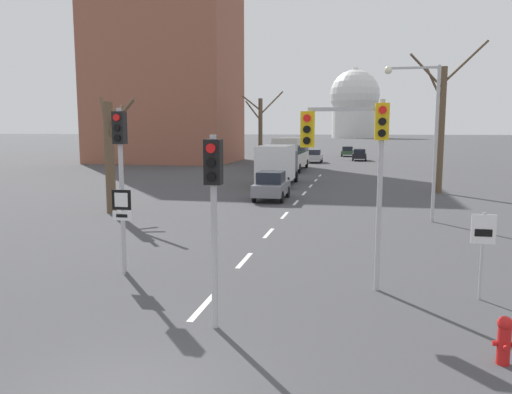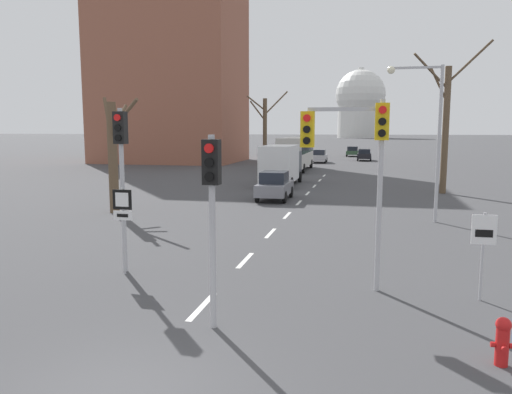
# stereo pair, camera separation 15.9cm
# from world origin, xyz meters

# --- Properties ---
(lane_stripe_0) EXTENTS (0.16, 2.00, 0.01)m
(lane_stripe_0) POSITION_xyz_m (0.00, 4.44, 0.00)
(lane_stripe_0) COLOR silver
(lane_stripe_0) RESTS_ON ground_plane
(lane_stripe_1) EXTENTS (0.16, 2.00, 0.01)m
(lane_stripe_1) POSITION_xyz_m (0.00, 8.94, 0.00)
(lane_stripe_1) COLOR silver
(lane_stripe_1) RESTS_ON ground_plane
(lane_stripe_2) EXTENTS (0.16, 2.00, 0.01)m
(lane_stripe_2) POSITION_xyz_m (0.00, 13.44, 0.00)
(lane_stripe_2) COLOR silver
(lane_stripe_2) RESTS_ON ground_plane
(lane_stripe_3) EXTENTS (0.16, 2.00, 0.01)m
(lane_stripe_3) POSITION_xyz_m (0.00, 17.94, 0.00)
(lane_stripe_3) COLOR silver
(lane_stripe_3) RESTS_ON ground_plane
(lane_stripe_4) EXTENTS (0.16, 2.00, 0.01)m
(lane_stripe_4) POSITION_xyz_m (0.00, 22.44, 0.00)
(lane_stripe_4) COLOR silver
(lane_stripe_4) RESTS_ON ground_plane
(lane_stripe_5) EXTENTS (0.16, 2.00, 0.01)m
(lane_stripe_5) POSITION_xyz_m (0.00, 26.94, 0.00)
(lane_stripe_5) COLOR silver
(lane_stripe_5) RESTS_ON ground_plane
(lane_stripe_6) EXTENTS (0.16, 2.00, 0.01)m
(lane_stripe_6) POSITION_xyz_m (0.00, 31.44, 0.00)
(lane_stripe_6) COLOR silver
(lane_stripe_6) RESTS_ON ground_plane
(lane_stripe_7) EXTENTS (0.16, 2.00, 0.01)m
(lane_stripe_7) POSITION_xyz_m (0.00, 35.94, 0.00)
(lane_stripe_7) COLOR silver
(lane_stripe_7) RESTS_ON ground_plane
(lane_stripe_8) EXTENTS (0.16, 2.00, 0.01)m
(lane_stripe_8) POSITION_xyz_m (0.00, 40.44, 0.00)
(lane_stripe_8) COLOR silver
(lane_stripe_8) RESTS_ON ground_plane
(traffic_signal_near_left) EXTENTS (0.36, 0.34, 4.98)m
(traffic_signal_near_left) POSITION_xyz_m (-3.32, 6.89, 3.48)
(traffic_signal_near_left) COLOR #B2B2B7
(traffic_signal_near_left) RESTS_ON ground_plane
(traffic_signal_centre_tall) EXTENTS (0.36, 0.34, 4.25)m
(traffic_signal_centre_tall) POSITION_xyz_m (0.66, 3.26, 2.98)
(traffic_signal_centre_tall) COLOR #B2B2B7
(traffic_signal_centre_tall) RESTS_ON ground_plane
(traffic_signal_near_right) EXTENTS (2.30, 0.34, 5.14)m
(traffic_signal_near_right) POSITION_xyz_m (3.57, 6.66, 3.90)
(traffic_signal_near_right) COLOR #B2B2B7
(traffic_signal_near_right) RESTS_ON ground_plane
(route_sign_post) EXTENTS (0.60, 0.08, 2.63)m
(route_sign_post) POSITION_xyz_m (-3.20, 6.62, 1.80)
(route_sign_post) COLOR #B2B2B7
(route_sign_post) RESTS_ON ground_plane
(speed_limit_sign) EXTENTS (0.60, 0.08, 2.28)m
(speed_limit_sign) POSITION_xyz_m (6.82, 6.42, 1.54)
(speed_limit_sign) COLOR #B2B2B7
(speed_limit_sign) RESTS_ON ground_plane
(fire_hydrant) EXTENTS (0.40, 0.34, 0.93)m
(fire_hydrant) POSITION_xyz_m (6.43, 2.69, 0.50)
(fire_hydrant) COLOR red
(fire_hydrant) RESTS_ON ground_plane
(street_lamp_right) EXTENTS (2.51, 0.36, 7.26)m
(street_lamp_right) POSITION_xyz_m (6.61, 17.62, 4.58)
(street_lamp_right) COLOR #B2B2B7
(street_lamp_right) RESTS_ON ground_plane
(sedan_near_left) EXTENTS (1.93, 4.13, 1.73)m
(sedan_near_left) POSITION_xyz_m (-2.21, 58.75, 0.85)
(sedan_near_left) COLOR #B7B7BC
(sedan_near_left) RESTS_ON ground_plane
(sedan_near_right) EXTENTS (1.98, 4.26, 1.60)m
(sedan_near_right) POSITION_xyz_m (1.63, 75.09, 0.82)
(sedan_near_right) COLOR #2D4C33
(sedan_near_right) RESTS_ON ground_plane
(sedan_mid_centre) EXTENTS (1.94, 4.10, 1.63)m
(sedan_mid_centre) POSITION_xyz_m (3.54, 64.32, 0.83)
(sedan_mid_centre) COLOR black
(sedan_mid_centre) RESTS_ON ground_plane
(sedan_far_left) EXTENTS (1.86, 4.08, 1.78)m
(sedan_far_left) POSITION_xyz_m (-1.64, 23.33, 0.89)
(sedan_far_left) COLOR slate
(sedan_far_left) RESTS_ON ground_plane
(city_bus) EXTENTS (2.66, 10.80, 3.48)m
(city_bus) POSITION_xyz_m (-3.44, 45.67, 2.05)
(city_bus) COLOR beige
(city_bus) RESTS_ON ground_plane
(delivery_truck) EXTENTS (2.44, 7.20, 3.14)m
(delivery_truck) POSITION_xyz_m (-2.58, 31.31, 1.70)
(delivery_truck) COLOR #333842
(delivery_truck) RESTS_ON ground_plane
(bare_tree_left_near) EXTENTS (4.61, 2.72, 8.98)m
(bare_tree_left_near) POSITION_xyz_m (-8.30, 52.96, 4.43)
(bare_tree_left_near) COLOR brown
(bare_tree_left_near) RESTS_ON ground_plane
(bare_tree_right_near) EXTENTS (5.02, 1.78, 10.08)m
(bare_tree_right_near) POSITION_xyz_m (9.01, 28.98, 4.73)
(bare_tree_right_near) COLOR brown
(bare_tree_right_near) RESTS_ON ground_plane
(bare_tree_left_far) EXTENTS (3.03, 3.39, 6.09)m
(bare_tree_left_far) POSITION_xyz_m (-8.99, 16.92, 3.26)
(bare_tree_left_far) COLOR brown
(bare_tree_left_far) RESTS_ON ground_plane
(capitol_dome) EXTENTS (24.08, 24.08, 34.02)m
(capitol_dome) POSITION_xyz_m (0.00, 246.61, 16.57)
(capitol_dome) COLOR silver
(capitol_dome) RESTS_ON ground_plane
(apartment_block_left) EXTENTS (18.00, 14.00, 27.65)m
(apartment_block_left) POSITION_xyz_m (-21.87, 56.95, 13.83)
(apartment_block_left) COLOR #935642
(apartment_block_left) RESTS_ON ground_plane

